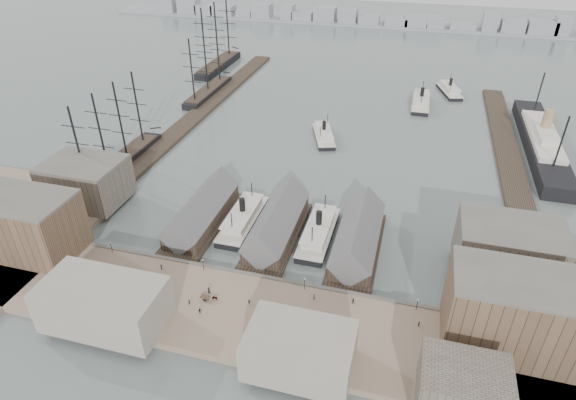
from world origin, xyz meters
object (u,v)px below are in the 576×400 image
(tram, at_px, (459,348))
(horse_cart_left, at_px, (79,274))
(horse_cart_right, at_px, (318,324))
(ocean_steamer, at_px, (541,141))
(ferry_docked_west, at_px, (243,218))
(horse_cart_center, at_px, (212,298))

(tram, relative_size, horse_cart_left, 2.35)
(tram, relative_size, horse_cart_right, 2.29)
(tram, bearing_deg, ocean_steamer, 72.59)
(ocean_steamer, bearing_deg, horse_cart_left, -137.63)
(ferry_docked_west, distance_m, horse_cart_right, 52.59)
(ferry_docked_west, xyz_separation_m, horse_cart_left, (-35.06, -39.32, 0.28))
(tram, xyz_separation_m, horse_cart_left, (-103.11, 0.13, -1.17))
(horse_cart_center, bearing_deg, horse_cart_left, 96.93)
(ocean_steamer, relative_size, horse_cart_left, 19.87)
(tram, distance_m, horse_cart_center, 62.79)
(ferry_docked_west, xyz_separation_m, tram, (68.05, -39.46, 1.45))
(ferry_docked_west, height_order, tram, ferry_docked_west)
(ferry_docked_west, distance_m, horse_cart_left, 52.68)
(ferry_docked_west, height_order, ocean_steamer, ocean_steamer)
(ocean_steamer, bearing_deg, horse_cart_center, -128.18)
(ocean_steamer, height_order, horse_cart_center, ocean_steamer)
(ocean_steamer, bearing_deg, ferry_docked_west, -139.90)
(horse_cart_right, bearing_deg, horse_cart_center, 59.13)
(ferry_docked_west, bearing_deg, horse_cart_right, -48.90)
(tram, relative_size, horse_cart_center, 2.17)
(tram, bearing_deg, horse_cart_left, 178.64)
(horse_cart_center, bearing_deg, horse_cart_right, -86.75)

